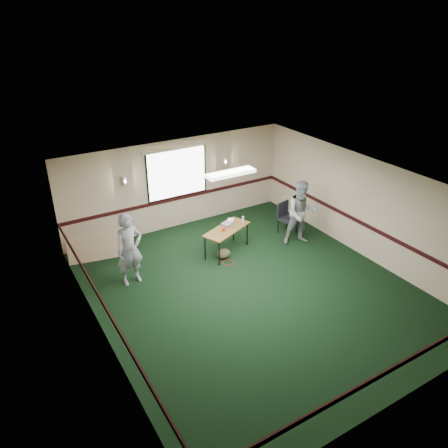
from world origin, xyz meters
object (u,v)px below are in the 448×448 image
person_left (129,249)px  conference_chair (286,215)px  person_right (301,213)px  folding_table (227,230)px  projector (227,224)px

person_left → conference_chair: bearing=-3.8°
conference_chair → person_right: person_right is taller
conference_chair → person_left: 4.84m
conference_chair → folding_table: bearing=170.1°
folding_table → person_right: 2.16m
folding_table → person_left: 2.74m
projector → person_right: person_right is taller
folding_table → projector: size_ratio=5.71×
projector → person_left: (-2.82, -0.18, 0.14)m
projector → person_left: person_left is taller
folding_table → person_right: (2.05, -0.60, 0.26)m
projector → person_right: size_ratio=0.15×
person_left → person_right: person_right is taller
projector → person_right: bearing=-44.3°
person_right → person_left: bearing=-165.6°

